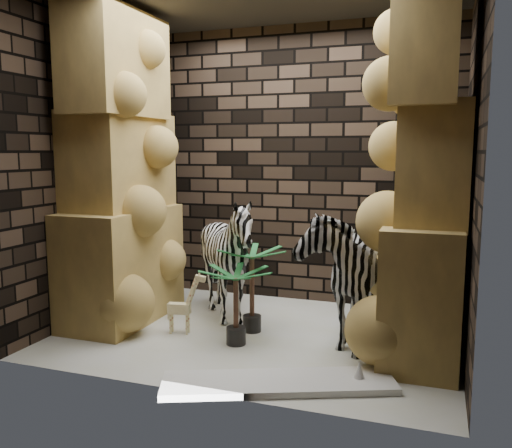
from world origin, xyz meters
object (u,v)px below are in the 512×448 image
at_px(giraffe_toy, 179,302).
at_px(palm_back, 236,306).
at_px(zebra_right, 343,260).
at_px(surfboard, 278,383).
at_px(zebra_left, 228,265).
at_px(palm_front, 252,289).

distance_m(giraffe_toy, palm_back, 0.60).
height_order(giraffe_toy, palm_back, palm_back).
relative_size(zebra_right, surfboard, 0.85).
distance_m(zebra_left, palm_back, 0.67).
xyz_separation_m(zebra_right, zebra_left, (-1.13, 0.10, -0.15)).
bearing_deg(palm_back, palm_front, 86.69).
bearing_deg(zebra_left, surfboard, -49.08).
relative_size(zebra_right, giraffe_toy, 2.37).
xyz_separation_m(zebra_right, giraffe_toy, (-1.43, -0.37, -0.41)).
relative_size(giraffe_toy, surfboard, 0.36).
bearing_deg(surfboard, palm_front, 96.47).
distance_m(zebra_left, palm_front, 0.41).
xyz_separation_m(giraffe_toy, palm_back, (0.59, -0.09, 0.04)).
distance_m(zebra_right, palm_front, 0.88).
bearing_deg(palm_back, surfboard, -49.03).
xyz_separation_m(zebra_left, palm_front, (0.32, -0.20, -0.16)).
bearing_deg(giraffe_toy, zebra_right, 3.99).
height_order(zebra_right, surfboard, zebra_right).
distance_m(zebra_right, palm_back, 1.02).
height_order(palm_front, surfboard, palm_front).
relative_size(zebra_right, zebra_left, 1.14).
bearing_deg(zebra_right, giraffe_toy, -168.87).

